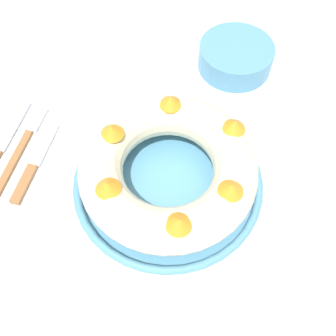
% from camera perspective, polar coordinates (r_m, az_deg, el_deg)
% --- Properties ---
extents(ground_plane, '(8.00, 8.00, 0.00)m').
position_cam_1_polar(ground_plane, '(1.30, 0.32, -19.81)').
color(ground_plane, '#4C4742').
extents(dining_table, '(1.49, 1.19, 0.74)m').
position_cam_1_polar(dining_table, '(0.66, 0.59, -8.54)').
color(dining_table, silver).
rests_on(dining_table, ground_plane).
extents(serving_dish, '(0.29, 0.29, 0.03)m').
position_cam_1_polar(serving_dish, '(0.60, 0.00, -2.24)').
color(serving_dish, '#518EB2').
rests_on(serving_dish, dining_table).
extents(bundt_cake, '(0.26, 0.26, 0.08)m').
position_cam_1_polar(bundt_cake, '(0.56, 0.02, 0.05)').
color(bundt_cake, beige).
rests_on(bundt_cake, serving_dish).
extents(fork, '(0.02, 0.18, 0.01)m').
position_cam_1_polar(fork, '(0.69, -20.27, 3.34)').
color(fork, '#936038').
rests_on(fork, dining_table).
extents(cake_knife, '(0.02, 0.15, 0.01)m').
position_cam_1_polar(cake_knife, '(0.66, -19.05, 0.12)').
color(cake_knife, '#936038').
rests_on(cake_knife, dining_table).
extents(side_bowl, '(0.14, 0.14, 0.05)m').
position_cam_1_polar(side_bowl, '(0.76, 9.78, 15.60)').
color(side_bowl, '#518EB2').
rests_on(side_bowl, dining_table).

